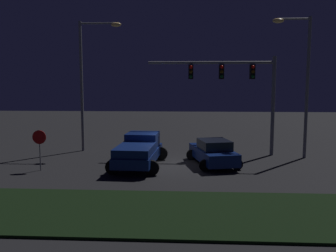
{
  "coord_description": "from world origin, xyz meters",
  "views": [
    {
      "loc": [
        1.02,
        -21.03,
        4.8
      ],
      "look_at": [
        -0.2,
        0.36,
        2.26
      ],
      "focal_mm": 39.29,
      "sensor_mm": 36.0,
      "label": 1
    }
  ],
  "objects_px": {
    "pickup_truck": "(140,149)",
    "car_sedan": "(213,152)",
    "street_lamp_right": "(301,71)",
    "stop_sign": "(39,142)",
    "traffic_signal_gantry": "(236,81)",
    "street_lamp_left": "(89,71)"
  },
  "relations": [
    {
      "from": "pickup_truck",
      "to": "car_sedan",
      "type": "height_order",
      "value": "pickup_truck"
    },
    {
      "from": "pickup_truck",
      "to": "car_sedan",
      "type": "xyz_separation_m",
      "value": [
        4.27,
        0.53,
        -0.26
      ]
    },
    {
      "from": "traffic_signal_gantry",
      "to": "street_lamp_right",
      "type": "distance_m",
      "value": 4.03
    },
    {
      "from": "street_lamp_right",
      "to": "stop_sign",
      "type": "xyz_separation_m",
      "value": [
        -15.11,
        -4.29,
        -3.93
      ]
    },
    {
      "from": "traffic_signal_gantry",
      "to": "pickup_truck",
      "type": "bearing_deg",
      "value": -148.12
    },
    {
      "from": "pickup_truck",
      "to": "stop_sign",
      "type": "distance_m",
      "value": 5.51
    },
    {
      "from": "car_sedan",
      "to": "stop_sign",
      "type": "bearing_deg",
      "value": 87.57
    },
    {
      "from": "car_sedan",
      "to": "traffic_signal_gantry",
      "type": "relative_size",
      "value": 0.57
    },
    {
      "from": "traffic_signal_gantry",
      "to": "stop_sign",
      "type": "height_order",
      "value": "traffic_signal_gantry"
    },
    {
      "from": "pickup_truck",
      "to": "traffic_signal_gantry",
      "type": "bearing_deg",
      "value": -55.08
    },
    {
      "from": "pickup_truck",
      "to": "car_sedan",
      "type": "bearing_deg",
      "value": -79.86
    },
    {
      "from": "traffic_signal_gantry",
      "to": "street_lamp_left",
      "type": "xyz_separation_m",
      "value": [
        -9.97,
        0.9,
        0.7
      ]
    },
    {
      "from": "street_lamp_left",
      "to": "car_sedan",
      "type": "bearing_deg",
      "value": -25.79
    },
    {
      "from": "traffic_signal_gantry",
      "to": "street_lamp_left",
      "type": "relative_size",
      "value": 0.93
    },
    {
      "from": "traffic_signal_gantry",
      "to": "stop_sign",
      "type": "xyz_separation_m",
      "value": [
        -11.2,
        -5.07,
        -3.34
      ]
    },
    {
      "from": "car_sedan",
      "to": "street_lamp_left",
      "type": "relative_size",
      "value": 0.52
    },
    {
      "from": "traffic_signal_gantry",
      "to": "stop_sign",
      "type": "relative_size",
      "value": 3.73
    },
    {
      "from": "street_lamp_right",
      "to": "car_sedan",
      "type": "bearing_deg",
      "value": -156.98
    },
    {
      "from": "street_lamp_left",
      "to": "stop_sign",
      "type": "height_order",
      "value": "street_lamp_left"
    },
    {
      "from": "street_lamp_left",
      "to": "stop_sign",
      "type": "distance_m",
      "value": 7.31
    },
    {
      "from": "car_sedan",
      "to": "traffic_signal_gantry",
      "type": "xyz_separation_m",
      "value": [
        1.63,
        3.14,
        4.16
      ]
    },
    {
      "from": "pickup_truck",
      "to": "street_lamp_left",
      "type": "height_order",
      "value": "street_lamp_left"
    }
  ]
}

